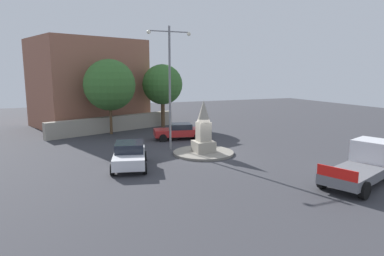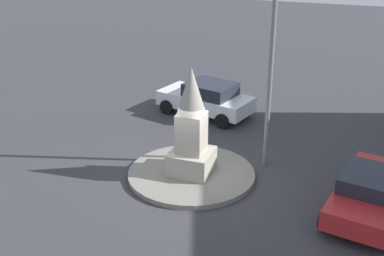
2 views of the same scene
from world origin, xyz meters
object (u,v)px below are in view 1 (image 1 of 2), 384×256
(truck_white_waiting, at_px, (366,164))
(car_white_passing, at_px, (130,155))
(tree_near_wall, at_px, (110,85))
(car_red_parked_left, at_px, (179,131))
(streetlamp, at_px, (170,78))
(monument, at_px, (203,130))
(corner_building, at_px, (88,83))
(tree_mid_cluster, at_px, (163,85))

(truck_white_waiting, bearing_deg, car_white_passing, 145.26)
(tree_near_wall, bearing_deg, car_white_passing, -94.19)
(car_red_parked_left, relative_size, tree_near_wall, 0.65)
(streetlamp, height_order, car_white_passing, streetlamp)
(monument, xyz_separation_m, car_white_passing, (-5.55, -1.31, -0.95))
(monument, relative_size, truck_white_waiting, 0.63)
(monument, xyz_separation_m, streetlamp, (-1.72, 2.14, 3.62))
(car_white_passing, xyz_separation_m, truck_white_waiting, (10.88, -7.54, 0.20))
(car_red_parked_left, xyz_separation_m, corner_building, (-6.22, 11.34, 3.87))
(corner_building, xyz_separation_m, tree_near_wall, (1.21, -6.52, -0.01))
(car_red_parked_left, relative_size, truck_white_waiting, 0.78)
(car_white_passing, bearing_deg, streetlamp, 42.02)
(truck_white_waiting, relative_size, tree_near_wall, 0.83)
(corner_building, relative_size, tree_near_wall, 1.52)
(corner_building, bearing_deg, monument, -70.89)
(truck_white_waiting, distance_m, tree_near_wall, 22.09)
(corner_building, relative_size, tree_mid_cluster, 1.60)
(truck_white_waiting, bearing_deg, tree_mid_cluster, 101.31)
(streetlamp, relative_size, tree_near_wall, 1.29)
(monument, relative_size, tree_near_wall, 0.53)
(car_red_parked_left, distance_m, tree_mid_cluster, 7.81)
(car_white_passing, relative_size, tree_mid_cluster, 0.68)
(streetlamp, distance_m, car_white_passing, 6.89)
(streetlamp, distance_m, corner_building, 15.48)
(monument, height_order, car_white_passing, monument)
(car_red_parked_left, xyz_separation_m, tree_near_wall, (-5.00, 4.82, 3.86))
(monument, height_order, corner_building, corner_building)
(car_red_parked_left, distance_m, corner_building, 13.50)
(car_red_parked_left, relative_size, car_white_passing, 1.01)
(streetlamp, relative_size, tree_mid_cluster, 1.37)
(monument, xyz_separation_m, car_red_parked_left, (0.32, 5.68, -1.02))
(car_white_passing, distance_m, tree_near_wall, 12.44)
(corner_building, bearing_deg, tree_near_wall, -79.46)
(car_red_parked_left, xyz_separation_m, tree_mid_cluster, (0.74, 6.81, 3.75))
(monument, bearing_deg, streetlamp, 128.90)
(monument, xyz_separation_m, corner_building, (-5.90, 17.02, 2.85))
(corner_building, height_order, tree_near_wall, corner_building)
(streetlamp, relative_size, truck_white_waiting, 1.55)
(streetlamp, height_order, car_red_parked_left, streetlamp)
(tree_mid_cluster, bearing_deg, streetlamp, -105.04)
(corner_building, bearing_deg, car_red_parked_left, -61.27)
(monument, distance_m, car_white_passing, 5.78)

